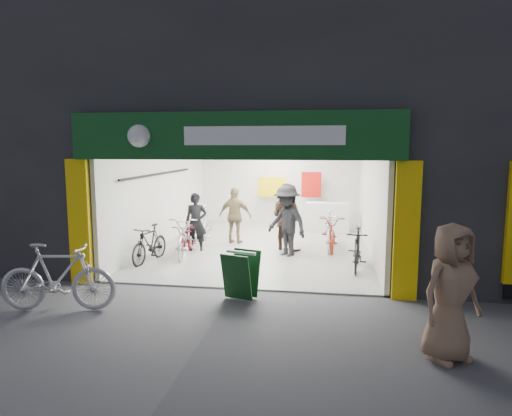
% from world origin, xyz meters
% --- Properties ---
extents(ground, '(60.00, 60.00, 0.00)m').
position_xyz_m(ground, '(0.00, 0.00, 0.00)').
color(ground, '#56565B').
rests_on(ground, ground).
extents(building, '(17.00, 10.27, 8.00)m').
position_xyz_m(building, '(0.91, 4.99, 4.31)').
color(building, '#232326').
rests_on(building, ground).
extents(bike_left_front, '(0.92, 2.10, 1.07)m').
position_xyz_m(bike_left_front, '(-1.80, 2.64, 0.53)').
color(bike_left_front, '#BAB9BE').
rests_on(bike_left_front, ground).
extents(bike_left_midfront, '(0.68, 1.62, 0.94)m').
position_xyz_m(bike_left_midfront, '(-2.50, 1.76, 0.47)').
color(bike_left_midfront, black).
rests_on(bike_left_midfront, ground).
extents(bike_left_midback, '(0.71, 1.66, 0.85)m').
position_xyz_m(bike_left_midback, '(-1.84, 2.64, 0.42)').
color(bike_left_midback, maroon).
rests_on(bike_left_midback, ground).
extents(bike_left_back, '(0.65, 1.94, 1.15)m').
position_xyz_m(bike_left_back, '(-1.80, 3.93, 0.58)').
color(bike_left_back, silver).
rests_on(bike_left_back, ground).
extents(bike_right_front, '(0.63, 1.65, 0.97)m').
position_xyz_m(bike_right_front, '(2.50, 1.90, 0.49)').
color(bike_right_front, black).
rests_on(bike_right_front, ground).
extents(bike_right_mid, '(0.80, 1.92, 0.99)m').
position_xyz_m(bike_right_mid, '(1.89, 3.91, 0.49)').
color(bike_right_mid, maroon).
rests_on(bike_right_mid, ground).
extents(bike_right_back, '(0.55, 1.80, 1.08)m').
position_xyz_m(bike_right_back, '(1.85, 3.88, 0.54)').
color(bike_right_back, silver).
rests_on(bike_right_back, ground).
extents(parked_bike, '(2.07, 0.89, 1.20)m').
position_xyz_m(parked_bike, '(-2.80, -1.61, 0.60)').
color(parked_bike, silver).
rests_on(parked_bike, ground).
extents(customer_a, '(0.64, 0.48, 1.61)m').
position_xyz_m(customer_a, '(-1.70, 3.08, 0.81)').
color(customer_a, black).
rests_on(customer_a, ground).
extents(customer_b, '(1.14, 1.07, 1.86)m').
position_xyz_m(customer_b, '(0.69, 3.64, 0.93)').
color(customer_b, '#362218').
rests_on(customer_b, ground).
extents(customer_c, '(1.38, 1.28, 1.86)m').
position_xyz_m(customer_c, '(0.77, 2.91, 0.93)').
color(customer_c, black).
rests_on(customer_c, ground).
extents(customer_d, '(1.04, 0.56, 1.69)m').
position_xyz_m(customer_d, '(-0.85, 4.18, 0.85)').
color(customer_d, '#89744F').
rests_on(customer_d, ground).
extents(pedestrian_near, '(1.09, 0.99, 1.87)m').
position_xyz_m(pedestrian_near, '(3.45, -2.48, 0.93)').
color(pedestrian_near, '#85654D').
rests_on(pedestrian_near, ground).
extents(sandwich_board, '(0.72, 0.73, 0.89)m').
position_xyz_m(sandwich_board, '(0.23, -0.50, 0.49)').
color(sandwich_board, '#0E3814').
rests_on(sandwich_board, ground).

